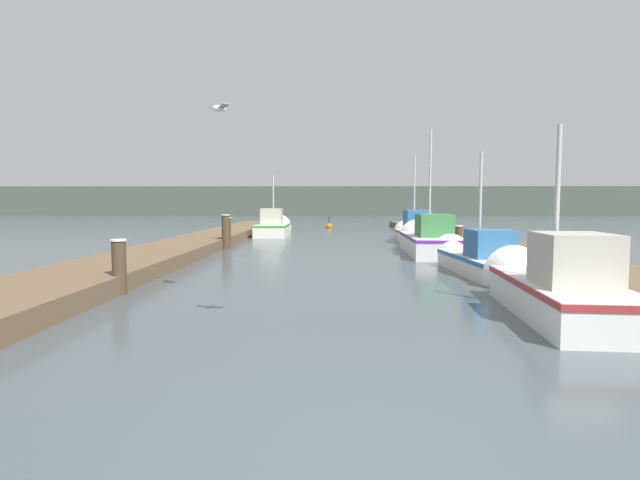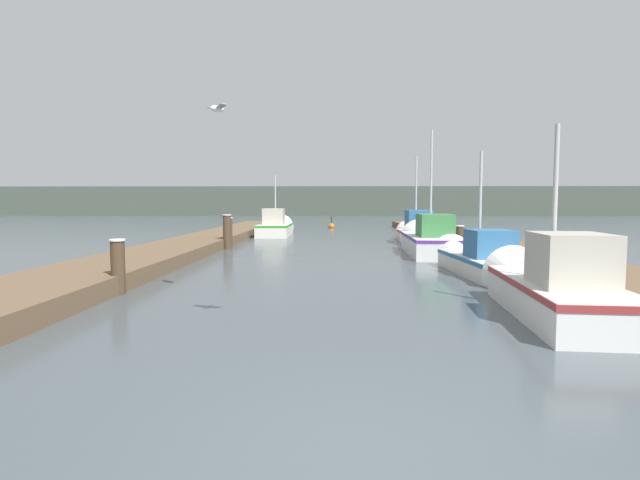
# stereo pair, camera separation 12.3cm
# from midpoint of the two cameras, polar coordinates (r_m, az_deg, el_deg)

# --- Properties ---
(ground_plane) EXTENTS (200.00, 200.00, 0.00)m
(ground_plane) POSITION_cam_midpoint_polar(r_m,az_deg,el_deg) (4.04, 5.56, -23.63)
(ground_plane) COLOR #424C51
(dock_left) EXTENTS (2.44, 40.00, 0.40)m
(dock_left) POSITION_cam_midpoint_polar(r_m,az_deg,el_deg) (20.38, -14.76, -0.56)
(dock_left) COLOR brown
(dock_left) RESTS_ON ground_plane
(dock_right) EXTENTS (2.44, 40.00, 0.40)m
(dock_right) POSITION_cam_midpoint_polar(r_m,az_deg,el_deg) (20.55, 18.10, -0.59)
(dock_right) COLOR brown
(dock_right) RESTS_ON ground_plane
(distant_shore_ridge) EXTENTS (120.00, 16.00, 4.07)m
(distant_shore_ridge) POSITION_cam_midpoint_polar(r_m,az_deg,el_deg) (76.93, 1.08, 4.46)
(distant_shore_ridge) COLOR #424C42
(distant_shore_ridge) RESTS_ON ground_plane
(fishing_boat_0) EXTENTS (1.78, 4.85, 3.54)m
(fishing_boat_0) POSITION_cam_midpoint_polar(r_m,az_deg,el_deg) (9.55, 24.52, -4.77)
(fishing_boat_0) COLOR silver
(fishing_boat_0) RESTS_ON ground_plane
(fishing_boat_1) EXTENTS (1.56, 4.88, 3.62)m
(fishing_boat_1) POSITION_cam_midpoint_polar(r_m,az_deg,el_deg) (14.39, 17.06, -1.96)
(fishing_boat_1) COLOR silver
(fishing_boat_1) RESTS_ON ground_plane
(fishing_boat_2) EXTENTS (1.93, 5.84, 4.99)m
(fishing_boat_2) POSITION_cam_midpoint_polar(r_m,az_deg,el_deg) (19.17, 12.05, 0.02)
(fishing_boat_2) COLOR silver
(fishing_boat_2) RESTS_ON ground_plane
(fishing_boat_3) EXTENTS (1.59, 5.98, 4.47)m
(fishing_boat_3) POSITION_cam_midpoint_polar(r_m,az_deg,el_deg) (24.33, 10.48, 0.93)
(fishing_boat_3) COLOR silver
(fishing_boat_3) RESTS_ON ground_plane
(fishing_boat_4) EXTENTS (1.73, 5.26, 3.87)m
(fishing_boat_4) POSITION_cam_midpoint_polar(r_m,az_deg,el_deg) (28.75, -5.38, 1.48)
(fishing_boat_4) COLOR silver
(fishing_boat_4) RESTS_ON ground_plane
(mooring_piling_0) EXTENTS (0.29, 0.29, 1.27)m
(mooring_piling_0) POSITION_cam_midpoint_polar(r_m,az_deg,el_deg) (20.96, -10.63, 0.85)
(mooring_piling_0) COLOR #473523
(mooring_piling_0) RESTS_ON ground_plane
(mooring_piling_1) EXTENTS (0.32, 0.32, 1.14)m
(mooring_piling_1) POSITION_cam_midpoint_polar(r_m,az_deg,el_deg) (11.01, -22.27, -2.84)
(mooring_piling_1) COLOR #473523
(mooring_piling_1) RESTS_ON ground_plane
(mooring_piling_2) EXTENTS (0.36, 0.36, 1.40)m
(mooring_piling_2) POSITION_cam_midpoint_polar(r_m,az_deg,el_deg) (20.44, -10.89, 0.94)
(mooring_piling_2) COLOR #473523
(mooring_piling_2) RESTS_ON ground_plane
(mooring_piling_3) EXTENTS (0.33, 0.33, 1.02)m
(mooring_piling_3) POSITION_cam_midpoint_polar(r_m,az_deg,el_deg) (19.50, 15.37, 0.15)
(mooring_piling_3) COLOR #473523
(mooring_piling_3) RESTS_ON ground_plane
(channel_buoy) EXTENTS (0.46, 0.46, 0.96)m
(channel_buoy) POSITION_cam_midpoint_polar(r_m,az_deg,el_deg) (36.50, 0.95, 1.59)
(channel_buoy) COLOR #BF6513
(channel_buoy) RESTS_ON ground_plane
(seagull_lead) EXTENTS (0.45, 0.49, 0.12)m
(seagull_lead) POSITION_cam_midpoint_polar(r_m,az_deg,el_deg) (9.63, -11.80, 14.51)
(seagull_lead) COLOR white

